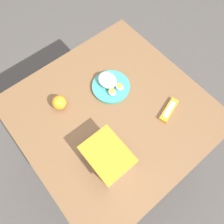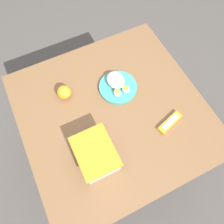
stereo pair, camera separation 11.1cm
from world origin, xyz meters
The scene contains 6 objects.
ground_plane centered at (0.00, 0.00, 0.00)m, with size 10.00×10.00×0.00m, color #4C4742.
table centered at (0.00, 0.00, 0.68)m, with size 0.95×0.95×0.77m.
food_container centered at (-0.18, 0.18, 0.82)m, with size 0.22×0.17×0.11m.
orange_fruit centered at (0.20, 0.19, 0.81)m, with size 0.07×0.07×0.07m.
rice_plate centered at (0.12, -0.09, 0.79)m, with size 0.21×0.21×0.06m.
candy_bar centered at (-0.19, -0.23, 0.78)m, with size 0.08×0.15×0.02m.
Camera 2 is at (-0.44, 0.22, 1.81)m, focal length 35.00 mm.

